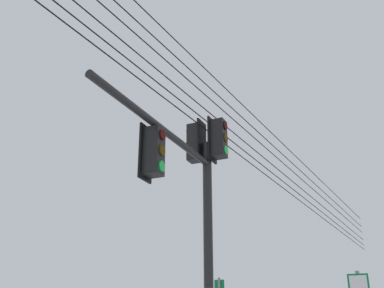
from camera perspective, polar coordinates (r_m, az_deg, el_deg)
signal_mast_assembly at (r=9.92m, az=0.23°, el=-5.31°), size 3.47×3.66×6.27m
overhead_wire_span at (r=12.51m, az=4.83°, el=2.43°), size 19.25×24.38×2.12m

